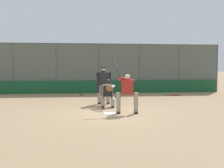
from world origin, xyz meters
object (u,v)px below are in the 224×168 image
Objects in this scene: batter_at_plate at (127,92)px; umpire_home at (104,84)px; spare_bat_by_padding at (116,97)px; spare_bat_near_backstop at (175,95)px; catcher_behind_plate at (108,93)px; fielding_glove_on_dirt at (81,94)px.

umpire_home is (0.68, -2.61, 0.15)m from batter_at_plate.
spare_bat_by_padding is at bearing -86.92° from batter_at_plate.
spare_bat_by_padding is at bearing -107.85° from umpire_home.
spare_bat_near_backstop is at bearing -143.04° from umpire_home.
batter_at_plate reaches higher than umpire_home.
umpire_home is 2.36× the size of spare_bat_by_padding.
catcher_behind_plate is 4.36× the size of fielding_glove_on_dirt.
batter_at_plate is 2.71m from umpire_home.
fielding_glove_on_dirt is at bearing -72.15° from umpire_home.
spare_bat_by_padding is at bearing -97.11° from catcher_behind_plate.
fielding_glove_on_dirt is (2.01, -1.49, 0.02)m from spare_bat_by_padding.
catcher_behind_plate is 5.17m from fielding_glove_on_dirt.
catcher_behind_plate reaches higher than fielding_glove_on_dirt.
catcher_behind_plate is 1.63× the size of spare_bat_by_padding.
spare_bat_by_padding is (-0.21, -5.08, -0.77)m from batter_at_plate.
catcher_behind_plate is at bearing 103.73° from fielding_glove_on_dirt.
umpire_home is 2.78m from spare_bat_by_padding.
fielding_glove_on_dirt is (1.11, -3.96, -0.90)m from umpire_home.
spare_bat_near_backstop is 2.99× the size of fielding_glove_on_dirt.
umpire_home is at bearing -69.88° from batter_at_plate.
catcher_behind_plate is 1.46× the size of spare_bat_near_backstop.
catcher_behind_plate is 3.63m from spare_bat_by_padding.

